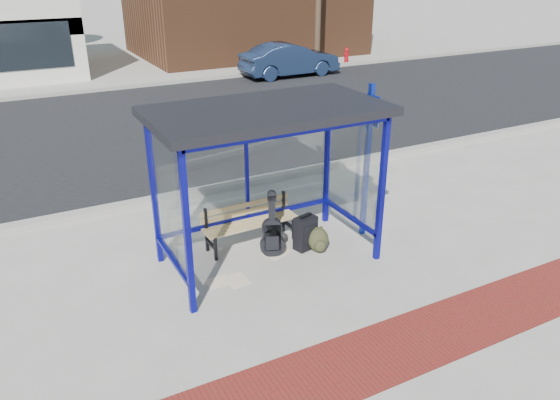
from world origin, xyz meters
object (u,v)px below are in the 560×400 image
parked_car (290,60)px  fire_hydrant (346,55)px  guitar_bag (272,234)px  bench (249,220)px  suitcase (305,233)px  backpack (319,240)px

parked_car → fire_hydrant: size_ratio=5.82×
parked_car → fire_hydrant: 3.86m
guitar_bag → fire_hydrant: bearing=75.5°
bench → fire_hydrant: 16.92m
parked_car → suitcase: bearing=151.7°
backpack → parked_car: 13.94m
suitcase → fire_hydrant: fire_hydrant is taller
bench → backpack: 1.16m
backpack → parked_car: size_ratio=0.10×
parked_car → backpack: bearing=152.6°
suitcase → guitar_bag: bearing=161.8°
backpack → parked_car: bearing=79.7°
bench → guitar_bag: (0.14, -0.52, -0.04)m
suitcase → fire_hydrant: size_ratio=0.92×
backpack → bench: bearing=155.8°
bench → backpack: bearing=-42.5°
parked_car → bench: bearing=148.0°
backpack → guitar_bag: bearing=179.7°
guitar_bag → suitcase: size_ratio=1.71×
bench → parked_car: parked_car is taller
guitar_bag → backpack: bearing=6.7°
guitar_bag → parked_car: parked_car is taller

